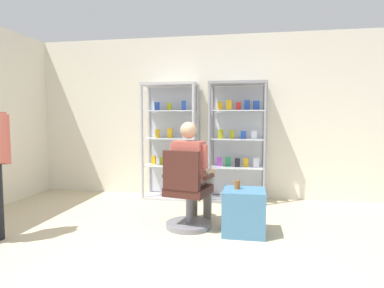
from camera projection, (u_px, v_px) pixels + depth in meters
The scene contains 8 objects.
ground_plane at pixel (158, 277), 2.77m from camera, with size 7.20×7.20×0.00m, color #C6B793.
back_wall at pixel (206, 117), 5.61m from camera, with size 6.00×0.10×2.70m, color silver.
display_cabinet_left at pixel (171, 140), 5.50m from camera, with size 0.90×0.45×1.90m.
display_cabinet_right at pixel (238, 141), 5.31m from camera, with size 0.90×0.45×1.90m.
office_chair at pixel (187, 197), 3.95m from camera, with size 0.61×0.58×0.96m.
seated_shopkeeper at pixel (192, 168), 4.08m from camera, with size 0.55×0.61×1.29m.
storage_crate at pixel (244, 212), 3.80m from camera, with size 0.48×0.45×0.51m, color teal.
tea_glass at pixel (237, 185), 3.82m from camera, with size 0.06×0.06×0.10m, color brown.
Camera 1 is at (0.75, -2.58, 1.34)m, focal length 30.86 mm.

